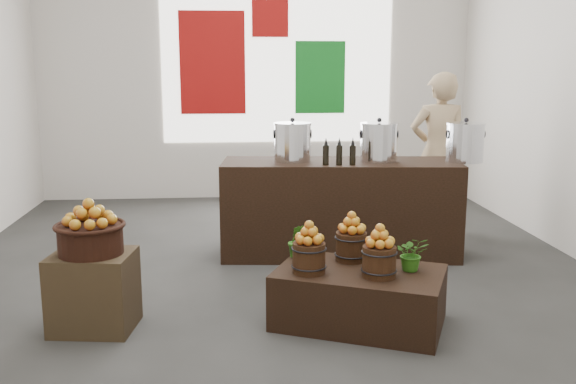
{
  "coord_description": "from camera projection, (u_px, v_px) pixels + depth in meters",
  "views": [
    {
      "loc": [
        -0.34,
        -5.6,
        1.88
      ],
      "look_at": [
        0.11,
        -0.4,
        0.84
      ],
      "focal_mm": 40.0,
      "sensor_mm": 36.0,
      "label": 1
    }
  ],
  "objects": [
    {
      "name": "apple_bucket_front_left",
      "position": [
        309.0,
        258.0,
        4.58
      ],
      "size": [
        0.24,
        0.24,
        0.22
      ],
      "primitive_type": "cylinder",
      "color": "#34190E",
      "rests_on": "display_table"
    },
    {
      "name": "shopper",
      "position": [
        438.0,
        152.0,
        7.3
      ],
      "size": [
        0.67,
        0.45,
        1.8
      ],
      "primitive_type": "imported",
      "rotation": [
        0.0,
        0.0,
        3.11
      ],
      "color": "tan",
      "rests_on": "ground"
    },
    {
      "name": "display_table",
      "position": [
        359.0,
        297.0,
        4.69
      ],
      "size": [
        1.38,
        1.15,
        0.41
      ],
      "primitive_type": "cube",
      "rotation": [
        0.0,
        0.0,
        -0.41
      ],
      "color": "black",
      "rests_on": "ground"
    },
    {
      "name": "oil_cruets",
      "position": [
        343.0,
        151.0,
        6.03
      ],
      "size": [
        0.26,
        0.09,
        0.26
      ],
      "primitive_type": null,
      "rotation": [
        0.0,
        0.0,
        -0.1
      ],
      "color": "black",
      "rests_on": "counter"
    },
    {
      "name": "apples_in_bucket_rear",
      "position": [
        352.0,
        222.0,
        4.83
      ],
      "size": [
        0.18,
        0.18,
        0.16
      ],
      "primitive_type": null,
      "color": "#A00515",
      "rests_on": "apple_bucket_rear"
    },
    {
      "name": "counter",
      "position": [
        340.0,
        208.0,
        6.37
      ],
      "size": [
        2.37,
        0.95,
        0.95
      ],
      "primitive_type": "cube",
      "rotation": [
        0.0,
        0.0,
        -0.1
      ],
      "color": "black",
      "rests_on": "ground"
    },
    {
      "name": "ground",
      "position": [
        272.0,
        273.0,
        5.87
      ],
      "size": [
        7.0,
        7.0,
        0.0
      ],
      "primitive_type": "plane",
      "color": "#363533",
      "rests_on": "ground"
    },
    {
      "name": "herb_garnish_right",
      "position": [
        412.0,
        253.0,
        4.63
      ],
      "size": [
        0.25,
        0.22,
        0.26
      ],
      "primitive_type": "imported",
      "rotation": [
        0.0,
        0.0,
        -0.11
      ],
      "color": "#265F14",
      "rests_on": "display_table"
    },
    {
      "name": "wicker_basket",
      "position": [
        91.0,
        240.0,
        4.52
      ],
      "size": [
        0.45,
        0.45,
        0.21
      ],
      "primitive_type": "cylinder",
      "color": "black",
      "rests_on": "crate"
    },
    {
      "name": "apples_in_bucket_front_left",
      "position": [
        309.0,
        232.0,
        4.55
      ],
      "size": [
        0.18,
        0.18,
        0.16
      ],
      "primitive_type": null,
      "color": "#A00515",
      "rests_on": "apple_bucket_front_left"
    },
    {
      "name": "deco_red_left",
      "position": [
        212.0,
        63.0,
        8.84
      ],
      "size": [
        0.9,
        0.04,
        1.4
      ],
      "primitive_type": "cube",
      "color": "#990D0B",
      "rests_on": "back_wall"
    },
    {
      "name": "apple_bucket_rear",
      "position": [
        351.0,
        246.0,
        4.87
      ],
      "size": [
        0.24,
        0.24,
        0.22
      ],
      "primitive_type": "cylinder",
      "color": "#34190E",
      "rests_on": "display_table"
    },
    {
      "name": "back_opening",
      "position": [
        277.0,
        56.0,
        8.91
      ],
      "size": [
        3.2,
        0.02,
        2.4
      ],
      "primitive_type": "cube",
      "color": "white",
      "rests_on": "back_wall"
    },
    {
      "name": "apple_bucket_front_right",
      "position": [
        379.0,
        262.0,
        4.5
      ],
      "size": [
        0.24,
        0.24,
        0.22
      ],
      "primitive_type": "cylinder",
      "color": "#34190E",
      "rests_on": "display_table"
    },
    {
      "name": "stock_pot_left",
      "position": [
        292.0,
        143.0,
        6.25
      ],
      "size": [
        0.36,
        0.36,
        0.36
      ],
      "primitive_type": "cylinder",
      "color": "silver",
      "rests_on": "counter"
    },
    {
      "name": "herb_garnish_left",
      "position": [
        297.0,
        241.0,
        4.95
      ],
      "size": [
        0.17,
        0.15,
        0.26
      ],
      "primitive_type": "imported",
      "rotation": [
        0.0,
        0.0,
        -0.24
      ],
      "color": "#265F14",
      "rests_on": "display_table"
    },
    {
      "name": "apples_in_basket",
      "position": [
        89.0,
        212.0,
        4.48
      ],
      "size": [
        0.35,
        0.35,
        0.19
      ],
      "primitive_type": null,
      "color": "#A00515",
      "rests_on": "wicker_basket"
    },
    {
      "name": "deco_green_right",
      "position": [
        320.0,
        77.0,
        9.0
      ],
      "size": [
        0.7,
        0.04,
        1.0
      ],
      "primitive_type": "cube",
      "color": "#11701E",
      "rests_on": "back_wall"
    },
    {
      "name": "stock_pot_center",
      "position": [
        379.0,
        143.0,
        6.24
      ],
      "size": [
        0.36,
        0.36,
        0.36
      ],
      "primitive_type": "cylinder",
      "color": "silver",
      "rests_on": "counter"
    },
    {
      "name": "stock_pot_right",
      "position": [
        465.0,
        143.0,
        6.23
      ],
      "size": [
        0.36,
        0.36,
        0.36
      ],
      "primitive_type": "cylinder",
      "color": "silver",
      "rests_on": "counter"
    },
    {
      "name": "deco_red_upper",
      "position": [
        270.0,
        18.0,
        8.79
      ],
      "size": [
        0.5,
        0.04,
        0.5
      ],
      "primitive_type": "cube",
      "color": "#990D0B",
      "rests_on": "back_wall"
    },
    {
      "name": "back_wall",
      "position": [
        256.0,
        56.0,
        8.9
      ],
      "size": [
        6.0,
        0.04,
        4.0
      ],
      "primitive_type": "cube",
      "color": "silver",
      "rests_on": "ground"
    },
    {
      "name": "apples_in_bucket_front_right",
      "position": [
        380.0,
        236.0,
        4.46
      ],
      "size": [
        0.18,
        0.18,
        0.16
      ],
      "primitive_type": null,
      "color": "#A00515",
      "rests_on": "apple_bucket_front_right"
    },
    {
      "name": "crate",
      "position": [
        94.0,
        291.0,
        4.59
      ],
      "size": [
        0.62,
        0.53,
        0.56
      ],
      "primitive_type": "cube",
      "rotation": [
        0.0,
        0.0,
        -0.14
      ],
      "color": "#453520",
      "rests_on": "ground"
    }
  ]
}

